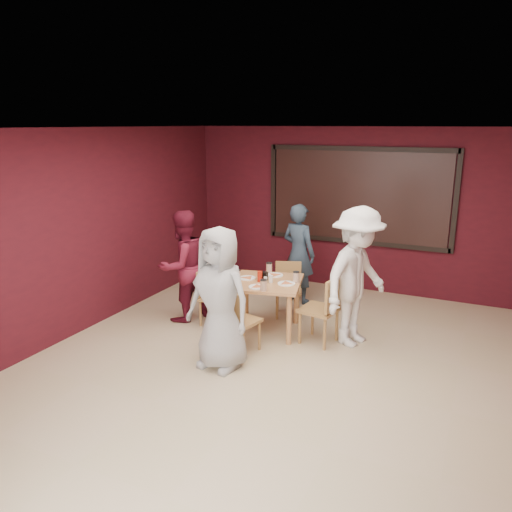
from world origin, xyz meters
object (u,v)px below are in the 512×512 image
at_px(chair_right, 325,306).
at_px(diner_back, 299,254).
at_px(diner_front, 219,299).
at_px(diner_left, 183,266).
at_px(dining_table, 266,287).
at_px(diner_right, 357,277).
at_px(chair_back, 288,286).
at_px(chair_front, 238,318).
at_px(chair_left, 210,293).

distance_m(chair_right, diner_back, 1.68).
xyz_separation_m(diner_front, diner_left, (-1.23, 1.09, -0.04)).
bearing_deg(diner_front, dining_table, 94.51).
xyz_separation_m(diner_back, diner_left, (-1.27, -1.44, 0.01)).
relative_size(diner_front, diner_right, 0.93).
bearing_deg(diner_right, diner_front, 154.68).
distance_m(diner_front, diner_left, 1.65).
height_order(diner_back, diner_right, diner_right).
relative_size(chair_back, diner_back, 0.50).
relative_size(diner_front, diner_left, 1.05).
bearing_deg(chair_back, chair_front, -92.87).
xyz_separation_m(chair_front, chair_right, (0.90, 0.74, 0.05)).
bearing_deg(chair_back, diner_back, 95.95).
relative_size(dining_table, chair_front, 1.34).
distance_m(chair_front, diner_right, 1.63).
relative_size(chair_front, diner_left, 0.51).
distance_m(diner_front, diner_back, 2.54).
bearing_deg(diner_back, chair_left, 75.56).
height_order(chair_left, chair_right, chair_right).
bearing_deg(dining_table, chair_back, 87.20).
xyz_separation_m(dining_table, diner_front, (-0.07, -1.19, 0.21)).
distance_m(chair_front, diner_front, 0.56).
bearing_deg(diner_left, diner_front, 68.50).
height_order(dining_table, diner_front, diner_front).
relative_size(chair_left, diner_right, 0.44).
bearing_deg(chair_front, diner_left, 151.18).
height_order(dining_table, chair_right, chair_right).
bearing_deg(diner_left, chair_back, 142.09).
distance_m(dining_table, diner_right, 1.26).
xyz_separation_m(chair_left, diner_back, (0.83, 1.42, 0.35)).
relative_size(dining_table, diner_back, 0.69).
bearing_deg(chair_left, chair_back, 42.44).
distance_m(chair_left, diner_right, 2.14).
height_order(diner_front, diner_right, diner_right).
distance_m(chair_left, diner_front, 1.42).
distance_m(dining_table, chair_front, 0.81).
relative_size(chair_left, diner_front, 0.47).
distance_m(chair_back, diner_back, 0.71).
xyz_separation_m(chair_right, diner_right, (0.36, 0.19, 0.39)).
bearing_deg(chair_front, dining_table, 87.06).
height_order(chair_front, chair_back, chair_front).
distance_m(chair_front, diner_back, 2.16).
bearing_deg(diner_left, chair_right, 111.40).
bearing_deg(diner_front, chair_left, 132.98).
distance_m(dining_table, diner_back, 1.35).
bearing_deg(diner_right, diner_back, 64.90).
height_order(diner_back, diner_left, diner_left).
bearing_deg(chair_right, chair_left, -179.09).
bearing_deg(diner_back, chair_back, 111.65).
bearing_deg(dining_table, chair_front, -92.94).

